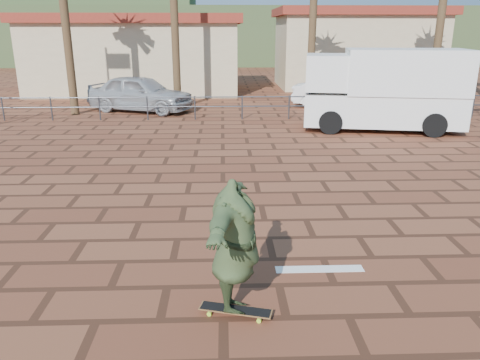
% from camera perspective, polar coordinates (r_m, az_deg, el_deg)
% --- Properties ---
extents(ground, '(120.00, 120.00, 0.00)m').
position_cam_1_polar(ground, '(8.65, 3.50, -7.06)').
color(ground, brown).
rests_on(ground, ground).
extents(paint_stripe, '(1.40, 0.22, 0.01)m').
position_cam_1_polar(paint_stripe, '(7.69, 9.66, -10.64)').
color(paint_stripe, white).
rests_on(paint_stripe, ground).
extents(guardrail, '(24.06, 0.06, 1.00)m').
position_cam_1_polar(guardrail, '(20.04, 0.26, 9.33)').
color(guardrail, '#47494F').
rests_on(guardrail, ground).
extents(building_west, '(12.60, 7.60, 4.50)m').
position_cam_1_polar(building_west, '(30.29, -12.36, 14.85)').
color(building_west, beige).
rests_on(building_west, ground).
extents(building_east, '(10.60, 6.60, 5.00)m').
position_cam_1_polar(building_east, '(33.02, 13.91, 15.41)').
color(building_east, beige).
rests_on(building_east, ground).
extents(hill_front, '(70.00, 18.00, 6.00)m').
position_cam_1_polar(hill_front, '(57.82, -1.33, 17.17)').
color(hill_front, '#384C28').
rests_on(hill_front, ground).
extents(hill_back, '(35.00, 14.00, 8.00)m').
position_cam_1_polar(hill_back, '(67.24, -21.42, 16.96)').
color(hill_back, '#384C28').
rests_on(hill_back, ground).
extents(longboard, '(1.00, 0.46, 0.10)m').
position_cam_1_polar(longboard, '(6.46, -0.55, -15.58)').
color(longboard, olive).
rests_on(longboard, ground).
extents(skateboarder, '(0.95, 2.30, 1.82)m').
position_cam_1_polar(skateboarder, '(6.00, -0.58, -8.16)').
color(skateboarder, '#354625').
rests_on(skateboarder, longboard).
extents(campervan, '(6.09, 3.37, 2.98)m').
position_cam_1_polar(campervan, '(18.62, 17.18, 10.67)').
color(campervan, white).
rests_on(campervan, ground).
extents(car_silver, '(5.31, 3.67, 1.68)m').
position_cam_1_polar(car_silver, '(22.54, -12.05, 10.30)').
color(car_silver, '#A2A5A8').
rests_on(car_silver, ground).
extents(car_white, '(4.72, 2.95, 1.47)m').
position_cam_1_polar(car_white, '(23.58, 12.02, 10.36)').
color(car_white, white).
rests_on(car_white, ground).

